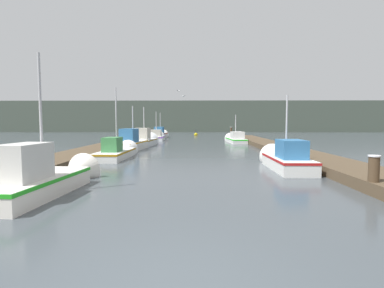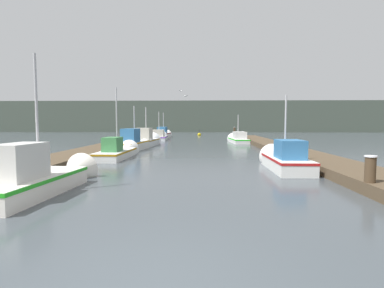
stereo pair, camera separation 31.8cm
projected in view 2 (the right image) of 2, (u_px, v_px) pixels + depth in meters
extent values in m
cube|color=#4C3D2B|center=(93.00, 151.00, 19.89)|extent=(2.32, 40.00, 0.39)
cube|color=#4C3D2B|center=(292.00, 152.00, 19.49)|extent=(2.32, 40.00, 0.39)
cube|color=#424C42|center=(199.00, 117.00, 69.18)|extent=(120.00, 16.00, 6.50)
cube|color=silver|center=(33.00, 186.00, 8.70)|extent=(1.67, 4.12, 0.57)
cube|color=green|center=(33.00, 178.00, 8.69)|extent=(1.70, 4.15, 0.10)
cone|color=silver|center=(76.00, 172.00, 11.21)|extent=(1.38, 1.12, 1.31)
cube|color=silver|center=(20.00, 162.00, 8.15)|extent=(0.95, 1.54, 1.00)
cylinder|color=#B2B2B7|center=(37.00, 115.00, 8.85)|extent=(0.08, 0.08, 3.58)
cube|color=silver|center=(286.00, 164.00, 13.29)|extent=(1.47, 3.90, 0.58)
cube|color=#B01A1A|center=(287.00, 159.00, 13.28)|extent=(1.50, 3.93, 0.10)
cone|color=silver|center=(274.00, 157.00, 15.68)|extent=(1.37, 0.92, 1.36)
cube|color=#2D6699|center=(290.00, 149.00, 12.76)|extent=(1.06, 1.49, 0.80)
cylinder|color=#B2B2B7|center=(285.00, 126.00, 13.46)|extent=(0.08, 0.08, 2.77)
cube|color=silver|center=(116.00, 154.00, 17.61)|extent=(1.53, 4.40, 0.47)
cube|color=#A87410|center=(116.00, 151.00, 17.60)|extent=(1.56, 4.43, 0.10)
cone|color=silver|center=(128.00, 150.00, 20.24)|extent=(1.38, 0.94, 1.36)
cube|color=#387A42|center=(112.00, 144.00, 17.02)|extent=(0.89, 1.32, 0.80)
cylinder|color=#B2B2B7|center=(117.00, 119.00, 17.78)|extent=(0.08, 0.08, 3.71)
cube|color=silver|center=(133.00, 146.00, 22.71)|extent=(1.76, 4.71, 0.65)
cube|color=#C98C16|center=(133.00, 142.00, 22.69)|extent=(1.80, 4.74, 0.10)
cone|color=silver|center=(144.00, 143.00, 25.51)|extent=(1.34, 1.20, 1.24)
cube|color=#2D6699|center=(130.00, 135.00, 22.08)|extent=(1.19, 1.59, 1.00)
cylinder|color=#B2B2B7|center=(134.00, 124.00, 22.92)|extent=(0.08, 0.08, 2.71)
cube|color=silver|center=(145.00, 143.00, 26.80)|extent=(2.02, 3.87, 0.59)
cube|color=olive|center=(145.00, 140.00, 26.78)|extent=(2.05, 3.90, 0.10)
cone|color=silver|center=(152.00, 141.00, 29.10)|extent=(1.71, 1.02, 1.65)
cube|color=#B2AD9E|center=(144.00, 134.00, 26.28)|extent=(1.36, 1.41, 1.02)
cylinder|color=#B2B2B7|center=(146.00, 123.00, 26.95)|extent=(0.08, 0.08, 2.88)
cube|color=silver|center=(239.00, 141.00, 30.75)|extent=(1.72, 4.60, 0.45)
cube|color=#1DD519|center=(239.00, 139.00, 30.73)|extent=(1.75, 4.63, 0.10)
cone|color=silver|center=(234.00, 139.00, 33.48)|extent=(1.43, 1.05, 1.37)
cube|color=silver|center=(240.00, 135.00, 30.14)|extent=(1.26, 1.92, 0.70)
cylinder|color=#B2B2B7|center=(238.00, 127.00, 30.98)|extent=(0.08, 0.08, 2.42)
cube|color=silver|center=(159.00, 138.00, 34.77)|extent=(1.90, 3.91, 0.47)
cube|color=#6223A2|center=(159.00, 137.00, 34.76)|extent=(1.93, 3.94, 0.10)
cone|color=silver|center=(161.00, 137.00, 37.04)|extent=(1.70, 0.76, 1.68)
cube|color=#B2AD9E|center=(158.00, 133.00, 34.24)|extent=(1.34, 1.60, 0.77)
cylinder|color=#B2B2B7|center=(159.00, 124.00, 34.93)|extent=(0.08, 0.08, 2.85)
cube|color=silver|center=(163.00, 135.00, 40.16)|extent=(1.71, 4.59, 0.64)
cube|color=maroon|center=(163.00, 134.00, 40.14)|extent=(1.74, 4.62, 0.10)
cone|color=silver|center=(166.00, 135.00, 42.87)|extent=(1.46, 1.00, 1.41)
cube|color=#2D6699|center=(162.00, 130.00, 39.55)|extent=(1.19, 1.75, 0.86)
cylinder|color=#B2B2B7|center=(163.00, 123.00, 40.38)|extent=(0.08, 0.08, 2.73)
cylinder|color=#473523|center=(243.00, 136.00, 34.73)|extent=(0.24, 0.24, 1.02)
cylinder|color=silver|center=(243.00, 131.00, 34.69)|extent=(0.28, 0.28, 0.04)
cylinder|color=#473523|center=(370.00, 176.00, 8.66)|extent=(0.30, 0.30, 1.13)
cylinder|color=silver|center=(371.00, 156.00, 8.62)|extent=(0.35, 0.35, 0.04)
cylinder|color=#473523|center=(234.00, 132.00, 41.85)|extent=(0.28, 0.28, 1.38)
cylinder|color=silver|center=(235.00, 127.00, 41.79)|extent=(0.32, 0.32, 0.04)
sphere|color=gold|center=(199.00, 135.00, 46.78)|extent=(0.56, 0.56, 0.56)
cylinder|color=black|center=(199.00, 131.00, 46.74)|extent=(0.06, 0.06, 0.50)
ellipsoid|color=white|center=(185.00, 96.00, 28.32)|extent=(0.30, 0.30, 0.12)
cube|color=gray|center=(186.00, 96.00, 28.22)|extent=(0.28, 0.28, 0.07)
cube|color=gray|center=(184.00, 96.00, 28.42)|extent=(0.28, 0.28, 0.07)
ellipsoid|color=white|center=(181.00, 91.00, 29.67)|extent=(0.31, 0.26, 0.12)
cube|color=gray|center=(182.00, 91.00, 29.78)|extent=(0.24, 0.30, 0.07)
cube|color=gray|center=(180.00, 91.00, 29.55)|extent=(0.24, 0.30, 0.07)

